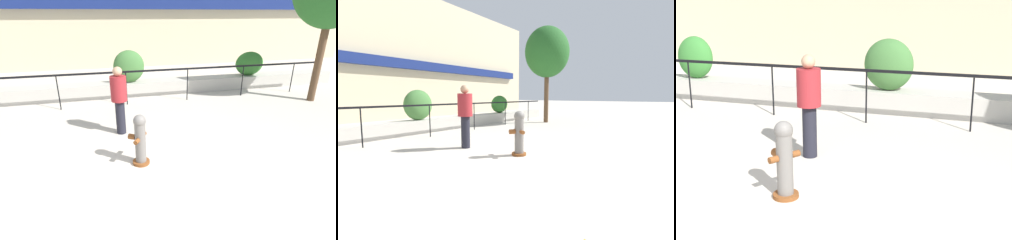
% 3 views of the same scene
% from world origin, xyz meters
% --- Properties ---
extents(ground_plane, '(120.00, 120.00, 0.00)m').
position_xyz_m(ground_plane, '(0.00, 0.00, 0.00)').
color(ground_plane, beige).
extents(planter_wall_low, '(18.00, 0.70, 0.50)m').
position_xyz_m(planter_wall_low, '(0.00, 6.00, 0.25)').
color(planter_wall_low, '#B7B2A8').
rests_on(planter_wall_low, ground).
extents(fence_railing_segment, '(15.00, 0.05, 1.15)m').
position_xyz_m(fence_railing_segment, '(-0.00, 4.90, 1.02)').
color(fence_railing_segment, black).
rests_on(fence_railing_segment, ground).
extents(hedge_bush_1, '(1.13, 0.70, 1.17)m').
position_xyz_m(hedge_bush_1, '(0.23, 6.00, 1.09)').
color(hedge_bush_1, '#427538').
rests_on(hedge_bush_1, planter_wall_low).
extents(hedge_bush_2, '(1.22, 0.61, 0.95)m').
position_xyz_m(hedge_bush_2, '(5.17, 6.00, 0.98)').
color(hedge_bush_2, '#2D6B28').
rests_on(hedge_bush_2, planter_wall_low).
extents(fire_hydrant, '(0.48, 0.48, 1.08)m').
position_xyz_m(fire_hydrant, '(-0.12, 1.02, 0.55)').
color(fire_hydrant, brown).
rests_on(fire_hydrant, ground).
extents(pedestrian, '(0.56, 0.56, 1.73)m').
position_xyz_m(pedestrian, '(-0.38, 2.63, 0.99)').
color(pedestrian, black).
rests_on(pedestrian, ground).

